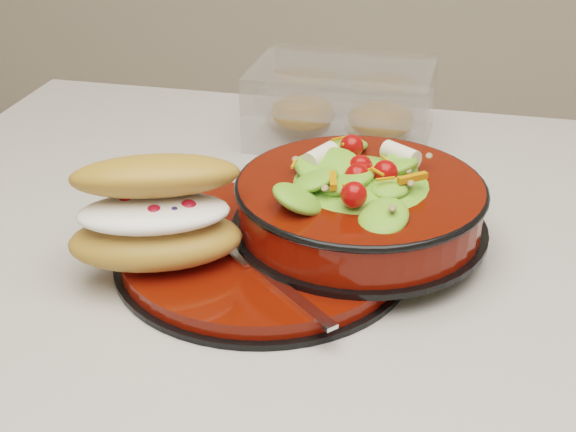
% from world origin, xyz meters
% --- Properties ---
extents(dinner_plate, '(0.28, 0.28, 0.02)m').
position_xyz_m(dinner_plate, '(-0.17, -0.08, 0.91)').
color(dinner_plate, black).
rests_on(dinner_plate, island_counter).
extents(salad_bowl, '(0.25, 0.25, 0.10)m').
position_xyz_m(salad_bowl, '(-0.08, -0.03, 0.96)').
color(salad_bowl, black).
rests_on(salad_bowl, dinner_plate).
extents(croissant, '(0.18, 0.15, 0.10)m').
position_xyz_m(croissant, '(-0.25, -0.12, 0.97)').
color(croissant, '#AF6F35').
rests_on(croissant, dinner_plate).
extents(fork, '(0.13, 0.12, 0.00)m').
position_xyz_m(fork, '(-0.14, -0.14, 0.92)').
color(fork, silver).
rests_on(fork, dinner_plate).
extents(pastry_box, '(0.22, 0.17, 0.09)m').
position_xyz_m(pastry_box, '(-0.15, 0.24, 0.95)').
color(pastry_box, white).
rests_on(pastry_box, island_counter).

